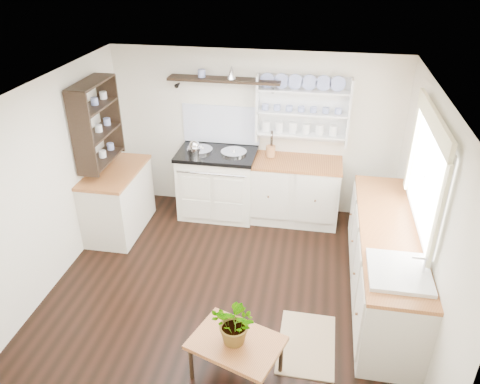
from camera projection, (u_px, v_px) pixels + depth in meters
The scene contains 19 objects.
floor at pixel (229, 284), 5.47m from camera, with size 4.00×3.80×0.01m, color black.
wall_back at pixel (255, 133), 6.56m from camera, with size 4.00×0.02×2.30m, color #EDE7CD.
wall_right at pixel (427, 216), 4.61m from camera, with size 0.02×3.80×2.30m, color #EDE7CD.
wall_left at pixel (53, 183), 5.22m from camera, with size 0.02×3.80×2.30m, color #EDE7CD.
ceiling at pixel (227, 91), 4.36m from camera, with size 4.00×3.80×0.01m, color white.
window at pixel (427, 171), 4.55m from camera, with size 0.08×1.55×1.22m.
aga_cooker at pixel (218, 183), 6.66m from camera, with size 1.08×0.75×1.00m.
back_cabinets at pixel (293, 190), 6.54m from camera, with size 1.27×0.63×0.90m.
right_cabinets at pixel (384, 263), 5.07m from camera, with size 0.62×2.43×0.90m.
belfast_sink at pixel (397, 282), 4.26m from camera, with size 0.55×0.60×0.45m.
left_cabinets at pixel (118, 200), 6.29m from camera, with size 0.62×1.13×0.90m.
plate_rack at pixel (303, 109), 6.23m from camera, with size 1.20×0.22×0.90m.
high_shelf at pixel (224, 80), 6.15m from camera, with size 1.50×0.29×0.16m.
left_shelving at pixel (96, 122), 5.79m from camera, with size 0.28×0.80×1.05m, color black.
kettle at pixel (195, 149), 6.34m from camera, with size 0.18×0.18×0.22m, color silver, non-canonical shape.
utensil_crock at pixel (271, 151), 6.41m from camera, with size 0.13×0.13×0.15m, color #A96D3E.
center_table at pixel (236, 345), 4.15m from camera, with size 0.92×0.78×0.42m.
potted_plant at pixel (236, 323), 4.03m from camera, with size 0.39×0.34×0.44m, color #3F7233.
floor_rug at pixel (307, 344), 4.65m from camera, with size 0.55×0.85×0.02m, color #947D56.
Camera 1 is at (0.88, -4.19, 3.56)m, focal length 35.00 mm.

